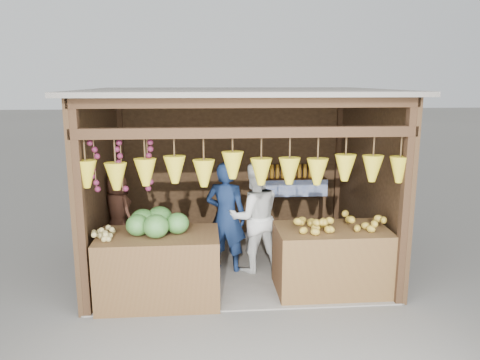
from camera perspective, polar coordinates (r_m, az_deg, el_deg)
name	(u,v)px	position (r m, az deg, el deg)	size (l,w,h in m)	color
ground	(238,264)	(7.33, -0.24, -10.25)	(80.00, 80.00, 0.00)	#514F49
stall_structure	(236,158)	(6.83, -0.50, 2.64)	(4.30, 3.30, 2.66)	slate
back_shelf	(291,189)	(8.42, 6.23, -1.13)	(1.25, 0.32, 1.32)	#382314
counter_left	(159,268)	(6.14, -9.81, -10.51)	(1.51, 0.85, 0.89)	#472B17
counter_right	(331,260)	(6.44, 11.04, -9.53)	(1.46, 0.85, 0.88)	#53331B
stool	(121,256)	(7.51, -14.36, -8.99)	(0.29, 0.29, 0.27)	black
man_standing	(226,217)	(6.85, -1.72, -4.54)	(0.60, 0.40, 1.65)	#122245
woman_standing	(254,217)	(6.87, 1.78, -4.54)	(0.80, 0.62, 1.65)	silver
vendor_seated	(118,211)	(7.29, -14.65, -3.73)	(0.57, 0.37, 1.16)	#4E2C1F
melon_pile	(156,221)	(5.98, -10.17, -4.96)	(1.00, 0.50, 0.32)	#164F15
tanfruit_pile	(101,233)	(5.98, -16.53, -6.22)	(0.34, 0.40, 0.13)	tan
mango_pile	(340,220)	(6.29, 12.05, -4.81)	(1.40, 0.64, 0.22)	#C6761A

